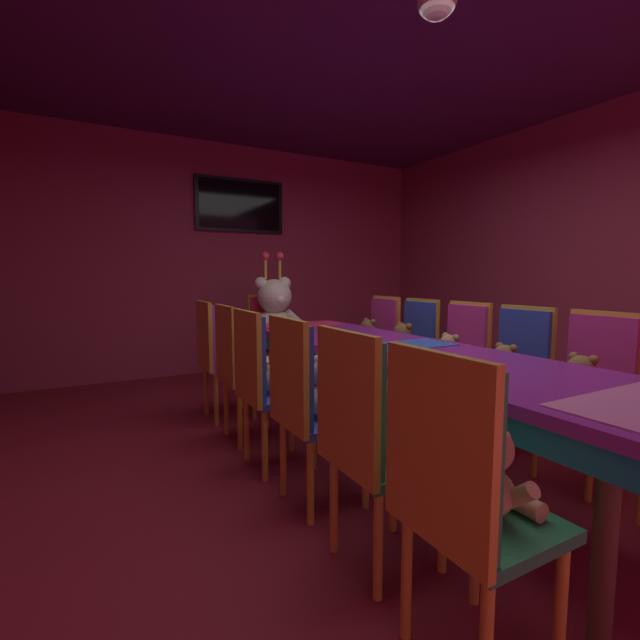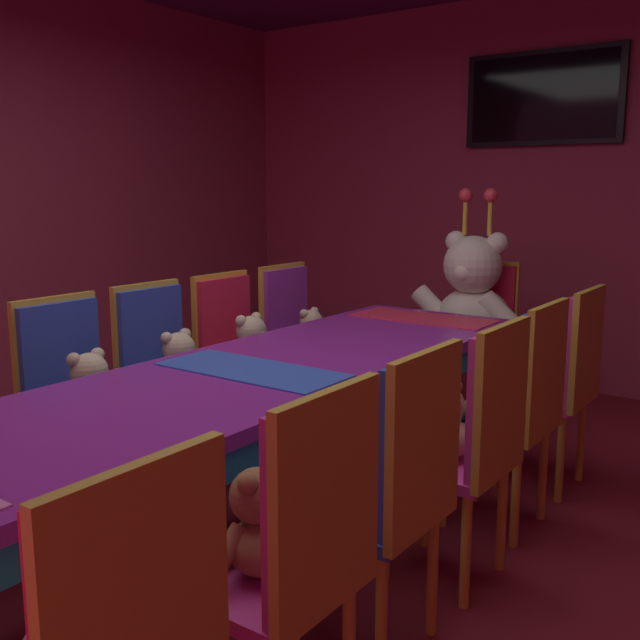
{
  "view_description": "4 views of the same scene",
  "coord_description": "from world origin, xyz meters",
  "px_view_note": "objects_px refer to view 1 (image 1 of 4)",
  "views": [
    {
      "loc": [
        -2.31,
        -1.36,
        1.5
      ],
      "look_at": [
        0.16,
        0.48,
        1.04
      ],
      "focal_mm": 25.88,
      "sensor_mm": 36.0,
      "label": 1
    },
    {
      "loc": [
        -1.26,
        -1.29,
        1.16
      ],
      "look_at": [
        0.08,
        0.43,
        0.92
      ],
      "focal_mm": 38.31,
      "sensor_mm": 36.0,
      "label": 2
    },
    {
      "loc": [
        1.44,
        -1.99,
        1.41
      ],
      "look_at": [
        -0.18,
        0.86,
        0.88
      ],
      "focal_mm": 34.37,
      "sensor_mm": 36.0,
      "label": 3
    },
    {
      "loc": [
        -1.69,
        -1.56,
        1.25
      ],
      "look_at": [
        0.2,
        0.63,
        1.02
      ],
      "focal_mm": 37.54,
      "sensor_mm": 36.0,
      "label": 4
    }
  ],
  "objects_px": {
    "chair_left_0": "(534,535)",
    "teddy_right_2": "(419,380)",
    "chair_left_1": "(382,487)",
    "chair_right_2": "(428,375)",
    "chair_right_0": "(587,401)",
    "throne_chair": "(168,358)",
    "teddy_left_1": "(399,475)",
    "teddy_left_3": "(217,420)",
    "pendant_light": "(362,62)",
    "teddy_right_0": "(584,410)",
    "teddy_right_3": "(350,370)",
    "chair_right_1": "(497,386)",
    "teddy_right_4": "(298,358)",
    "chair_right_3": "(360,364)",
    "teddy_right_1": "(490,391)",
    "teddy_left_4": "(161,399)",
    "teddy_left_2": "(299,443)",
    "chair_left_3": "(196,425)",
    "wall_tv": "(88,193)",
    "teddy_left_0": "(543,518)",
    "king_teddy_bear": "(179,347)",
    "chair_left_4": "(140,405)",
    "chair_left_2": "(279,450)",
    "chair_right_4": "(308,354)",
    "banquet_table": "(368,394)"
  },
  "relations": [
    {
      "from": "banquet_table",
      "to": "teddy_right_4",
      "type": "xyz_separation_m",
      "value": [
        0.69,
        1.11,
        -0.07
      ]
    },
    {
      "from": "teddy_left_1",
      "to": "chair_right_2",
      "type": "bearing_deg",
      "value": 19.38
    },
    {
      "from": "teddy_left_0",
      "to": "king_teddy_bear",
      "type": "xyz_separation_m",
      "value": [
        0.67,
        2.91,
        0.13
      ]
    },
    {
      "from": "pendant_light",
      "to": "throne_chair",
      "type": "bearing_deg",
      "value": 91.6
    },
    {
      "from": "chair_left_4",
      "to": "teddy_right_3",
      "type": "relative_size",
      "value": 3.4
    },
    {
      "from": "chair_right_4",
      "to": "teddy_right_4",
      "type": "relative_size",
      "value": 3.08
    },
    {
      "from": "chair_right_1",
      "to": "teddy_right_1",
      "type": "bearing_deg",
      "value": 0.0
    },
    {
      "from": "teddy_left_0",
      "to": "chair_left_1",
      "type": "relative_size",
      "value": 0.32
    },
    {
      "from": "teddy_right_2",
      "to": "king_teddy_bear",
      "type": "bearing_deg",
      "value": -70.0
    },
    {
      "from": "teddy_left_3",
      "to": "teddy_right_2",
      "type": "bearing_deg",
      "value": -22.35
    },
    {
      "from": "chair_right_3",
      "to": "chair_right_4",
      "type": "relative_size",
      "value": 1.0
    },
    {
      "from": "banquet_table",
      "to": "chair_left_4",
      "type": "xyz_separation_m",
      "value": [
        -0.84,
        1.06,
        -0.06
      ]
    },
    {
      "from": "chair_left_3",
      "to": "teddy_right_0",
      "type": "height_order",
      "value": "chair_left_3"
    },
    {
      "from": "chair_right_2",
      "to": "teddy_right_4",
      "type": "bearing_deg",
      "value": -83.87
    },
    {
      "from": "chair_right_0",
      "to": "teddy_right_3",
      "type": "distance_m",
      "value": 1.62
    },
    {
      "from": "chair_right_0",
      "to": "throne_chair",
      "type": "bearing_deg",
      "value": -74.81
    },
    {
      "from": "teddy_left_3",
      "to": "wall_tv",
      "type": "xyz_separation_m",
      "value": [
        0.7,
        2.57,
        1.47
      ]
    },
    {
      "from": "chair_right_1",
      "to": "chair_left_2",
      "type": "bearing_deg",
      "value": -16.92
    },
    {
      "from": "chair_left_1",
      "to": "chair_right_1",
      "type": "relative_size",
      "value": 1.0
    },
    {
      "from": "teddy_right_4",
      "to": "wall_tv",
      "type": "relative_size",
      "value": 0.2
    },
    {
      "from": "teddy_right_0",
      "to": "teddy_right_3",
      "type": "distance_m",
      "value": 1.61
    },
    {
      "from": "chair_right_2",
      "to": "king_teddy_bear",
      "type": "distance_m",
      "value": 2.01
    },
    {
      "from": "chair_right_4",
      "to": "king_teddy_bear",
      "type": "height_order",
      "value": "king_teddy_bear"
    },
    {
      "from": "teddy_right_0",
      "to": "chair_right_0",
      "type": "bearing_deg",
      "value": -180.0
    },
    {
      "from": "teddy_left_2",
      "to": "teddy_right_3",
      "type": "relative_size",
      "value": 1.03
    },
    {
      "from": "banquet_table",
      "to": "teddy_right_1",
      "type": "xyz_separation_m",
      "value": [
        0.69,
        -0.52,
        -0.06
      ]
    },
    {
      "from": "pendant_light",
      "to": "chair_left_0",
      "type": "bearing_deg",
      "value": -125.75
    },
    {
      "from": "teddy_left_2",
      "to": "chair_right_1",
      "type": "height_order",
      "value": "chair_right_1"
    },
    {
      "from": "teddy_left_0",
      "to": "throne_chair",
      "type": "relative_size",
      "value": 0.32
    },
    {
      "from": "teddy_left_1",
      "to": "teddy_left_3",
      "type": "height_order",
      "value": "teddy_left_1"
    },
    {
      "from": "banquet_table",
      "to": "chair_right_2",
      "type": "height_order",
      "value": "chair_right_2"
    },
    {
      "from": "teddy_left_2",
      "to": "chair_right_3",
      "type": "relative_size",
      "value": 0.3
    },
    {
      "from": "chair_right_4",
      "to": "teddy_right_1",
      "type": "bearing_deg",
      "value": 84.8
    },
    {
      "from": "chair_left_0",
      "to": "chair_left_3",
      "type": "distance_m",
      "value": 1.63
    },
    {
      "from": "chair_right_2",
      "to": "throne_chair",
      "type": "xyz_separation_m",
      "value": [
        -0.82,
        2.0,
        0.0
      ]
    },
    {
      "from": "banquet_table",
      "to": "teddy_right_0",
      "type": "relative_size",
      "value": 9.48
    },
    {
      "from": "chair_left_1",
      "to": "chair_right_3",
      "type": "distance_m",
      "value": 1.99
    },
    {
      "from": "chair_left_1",
      "to": "chair_right_2",
      "type": "height_order",
      "value": "same"
    },
    {
      "from": "chair_left_2",
      "to": "chair_left_3",
      "type": "distance_m",
      "value": 0.55
    },
    {
      "from": "wall_tv",
      "to": "pendant_light",
      "type": "xyz_separation_m",
      "value": [
        0.05,
        -3.01,
        0.5
      ]
    },
    {
      "from": "chair_right_2",
      "to": "pendant_light",
      "type": "xyz_separation_m",
      "value": [
        -0.76,
        0.13,
        1.95
      ]
    },
    {
      "from": "chair_right_3",
      "to": "teddy_right_1",
      "type": "bearing_deg",
      "value": 83.25
    },
    {
      "from": "teddy_left_4",
      "to": "chair_right_1",
      "type": "bearing_deg",
      "value": -45.88
    },
    {
      "from": "teddy_right_1",
      "to": "chair_right_4",
      "type": "relative_size",
      "value": 0.34
    },
    {
      "from": "teddy_left_3",
      "to": "chair_left_1",
      "type": "bearing_deg",
      "value": -96.66
    },
    {
      "from": "chair_left_0",
      "to": "teddy_right_2",
      "type": "height_order",
      "value": "chair_left_0"
    },
    {
      "from": "teddy_left_2",
      "to": "chair_left_3",
      "type": "height_order",
      "value": "chair_left_3"
    },
    {
      "from": "chair_left_1",
      "to": "chair_right_2",
      "type": "bearing_deg",
      "value": 17.79
    },
    {
      "from": "teddy_right_0",
      "to": "king_teddy_bear",
      "type": "relative_size",
      "value": 0.37
    },
    {
      "from": "teddy_right_4",
      "to": "teddy_right_0",
      "type": "bearing_deg",
      "value": 89.62
    }
  ]
}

